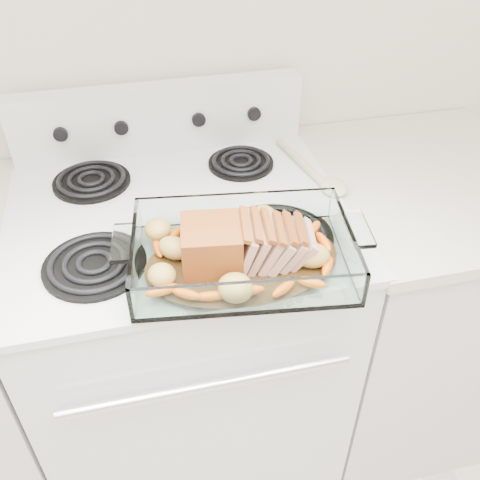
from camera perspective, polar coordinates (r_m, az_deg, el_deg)
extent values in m
cube|color=silver|center=(1.57, -5.42, -10.92)|extent=(0.76, 0.65, 0.92)
cube|color=black|center=(1.40, -3.24, -20.88)|extent=(0.65, 0.02, 0.55)
cylinder|color=silver|center=(1.13, -3.39, -15.24)|extent=(0.61, 0.02, 0.02)
cube|color=silver|center=(1.25, -6.69, 2.89)|extent=(0.78, 0.67, 0.02)
cube|color=silver|center=(1.46, -8.64, 12.76)|extent=(0.76, 0.06, 0.18)
cylinder|color=black|center=(1.12, -15.23, -2.63)|extent=(0.21, 0.21, 0.01)
cylinder|color=black|center=(1.15, 3.77, 0.17)|extent=(0.25, 0.25, 0.01)
cylinder|color=black|center=(1.38, -15.53, 6.02)|extent=(0.19, 0.19, 0.01)
cylinder|color=black|center=(1.40, 0.10, 8.17)|extent=(0.17, 0.17, 0.01)
cylinder|color=black|center=(1.44, -18.60, 10.71)|extent=(0.04, 0.02, 0.04)
cylinder|color=black|center=(1.43, -12.56, 11.66)|extent=(0.04, 0.02, 0.04)
cylinder|color=black|center=(1.44, -4.46, 12.74)|extent=(0.04, 0.02, 0.04)
cylinder|color=black|center=(1.47, 1.48, 13.37)|extent=(0.04, 0.02, 0.04)
cube|color=silver|center=(1.75, 16.79, -6.89)|extent=(0.55, 0.65, 0.90)
cube|color=beige|center=(1.47, 20.11, 5.93)|extent=(0.58, 0.68, 0.03)
cube|color=white|center=(1.07, 0.24, -2.48)|extent=(0.43, 0.28, 0.01)
cube|color=white|center=(0.95, 2.17, -5.95)|extent=(0.43, 0.01, 0.07)
cube|color=white|center=(1.15, -1.32, 3.40)|extent=(0.43, 0.01, 0.07)
cube|color=white|center=(1.03, -11.12, -2.51)|extent=(0.01, 0.28, 0.07)
cube|color=white|center=(1.10, 10.85, 0.78)|extent=(0.01, 0.28, 0.07)
cylinder|color=black|center=(1.07, 0.25, -2.24)|extent=(0.25, 0.25, 0.00)
cube|color=brown|center=(1.03, -3.00, -0.88)|extent=(0.11, 0.11, 0.09)
cube|color=tan|center=(1.04, 0.54, -0.47)|extent=(0.04, 0.11, 0.09)
cube|color=tan|center=(1.05, 1.70, -0.36)|extent=(0.05, 0.11, 0.08)
cube|color=tan|center=(1.05, 2.85, -0.26)|extent=(0.05, 0.11, 0.08)
cube|color=tan|center=(1.06, 3.99, -0.16)|extent=(0.05, 0.10, 0.07)
cube|color=tan|center=(1.07, 5.11, -0.05)|extent=(0.05, 0.10, 0.07)
cube|color=tan|center=(1.07, 6.22, 0.05)|extent=(0.06, 0.10, 0.07)
ellipsoid|color=orange|center=(0.99, -7.00, -6.10)|extent=(0.06, 0.02, 0.02)
ellipsoid|color=orange|center=(1.04, 7.48, -3.74)|extent=(0.06, 0.02, 0.02)
ellipsoid|color=orange|center=(1.12, 7.84, -0.03)|extent=(0.06, 0.02, 0.02)
ellipsoid|color=orange|center=(1.08, -8.41, -1.75)|extent=(0.06, 0.02, 0.02)
ellipsoid|color=olive|center=(1.10, -8.70, 0.00)|extent=(0.06, 0.05, 0.05)
ellipsoid|color=olive|center=(1.13, 0.23, 1.64)|extent=(0.06, 0.05, 0.05)
ellipsoid|color=olive|center=(1.07, 7.07, -1.08)|extent=(0.06, 0.05, 0.05)
cylinder|color=#BBAE8C|center=(1.41, 6.40, 8.38)|extent=(0.06, 0.24, 0.02)
ellipsoid|color=#BBAE8C|center=(1.32, 9.94, 5.63)|extent=(0.06, 0.08, 0.02)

